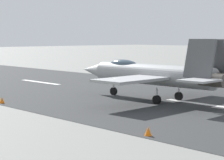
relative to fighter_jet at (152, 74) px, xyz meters
The scene contains 5 objects.
ground_plane 5.61m from the fighter_jet, 165.22° to the right, with size 400.00×400.00×0.00m, color gray.
runway_strip 5.62m from the fighter_jet, 165.27° to the right, with size 240.00×26.00×0.02m.
fighter_jet is the anchor object (origin of this frame).
marker_cone_near 14.89m from the fighter_jet, 131.01° to the left, with size 0.44×0.44×0.55m, color orange.
marker_cone_mid 13.58m from the fighter_jet, 55.96° to the left, with size 0.44×0.44×0.55m, color orange.
Camera 1 is at (-21.80, 31.13, 5.79)m, focal length 70.46 mm.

